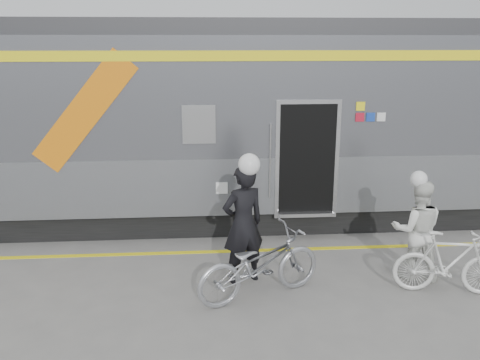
{
  "coord_description": "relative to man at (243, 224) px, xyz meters",
  "views": [
    {
      "loc": [
        -1.34,
        -6.4,
        3.72
      ],
      "look_at": [
        -0.74,
        1.6,
        1.5
      ],
      "focal_mm": 38.0,
      "sensor_mm": 36.0,
      "label": 1
    }
  ],
  "objects": [
    {
      "name": "helmet_woman",
      "position": [
        2.75,
        -0.09,
        0.8
      ],
      "size": [
        0.26,
        0.26,
        0.26
      ],
      "primitive_type": "sphere",
      "color": "white",
      "rests_on": "woman"
    },
    {
      "name": "bicycle_left",
      "position": [
        0.2,
        -0.55,
        -0.43
      ],
      "size": [
        2.12,
        1.44,
        1.06
      ],
      "primitive_type": "imported",
      "rotation": [
        0.0,
        0.0,
        1.98
      ],
      "color": "#ABADB3",
      "rests_on": "ground"
    },
    {
      "name": "helmet_man",
      "position": [
        0.0,
        0.0,
        1.12
      ],
      "size": [
        0.33,
        0.33,
        0.33
      ],
      "primitive_type": "sphere",
      "color": "white",
      "rests_on": "man"
    },
    {
      "name": "man",
      "position": [
        0.0,
        0.0,
        0.0
      ],
      "size": [
        0.82,
        0.7,
        1.92
      ],
      "primitive_type": "imported",
      "rotation": [
        0.0,
        0.0,
        3.55
      ],
      "color": "black",
      "rests_on": "ground"
    },
    {
      "name": "bicycle_right",
      "position": [
        3.05,
        -0.64,
        -0.46
      ],
      "size": [
        1.7,
        0.78,
        0.99
      ],
      "primitive_type": "imported",
      "rotation": [
        0.0,
        0.0,
        1.37
      ],
      "color": "silver",
      "rests_on": "ground"
    },
    {
      "name": "safety_strip",
      "position": [
        0.74,
        1.17,
        -0.95
      ],
      "size": [
        24.0,
        0.12,
        0.01
      ],
      "primitive_type": "cube",
      "color": "yellow",
      "rests_on": "ground"
    },
    {
      "name": "woman",
      "position": [
        2.75,
        -0.09,
        -0.14
      ],
      "size": [
        0.9,
        0.76,
        1.63
      ],
      "primitive_type": "imported",
      "rotation": [
        0.0,
        0.0,
        2.94
      ],
      "color": "white",
      "rests_on": "ground"
    },
    {
      "name": "ground",
      "position": [
        0.74,
        -0.98,
        -0.96
      ],
      "size": [
        90.0,
        90.0,
        0.0
      ],
      "primitive_type": "plane",
      "color": "slate",
      "rests_on": "ground"
    },
    {
      "name": "train",
      "position": [
        -0.86,
        3.21,
        1.1
      ],
      "size": [
        24.0,
        3.17,
        4.1
      ],
      "color": "black",
      "rests_on": "ground"
    }
  ]
}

